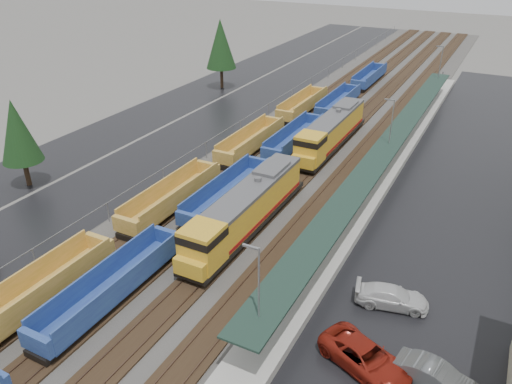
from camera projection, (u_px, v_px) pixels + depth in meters
The scene contains 16 objects.
ballast_strip at pixel (333, 128), 65.61m from camera, with size 20.00×160.00×0.08m, color #302D2B.
trackbed at pixel (333, 127), 65.56m from camera, with size 14.60×160.00×0.22m.
west_parking_lot at pixel (234, 112), 71.75m from camera, with size 10.00×160.00×0.02m, color black.
west_road at pixel (177, 102), 75.84m from camera, with size 9.00×160.00×0.02m, color black.
east_commuter_lot at pixel (479, 190), 49.99m from camera, with size 16.00×100.00×0.02m, color black.
station_platform at pixel (386, 165), 53.54m from camera, with size 3.00×80.00×8.00m.
chainlink_fence at pixel (263, 110), 67.54m from camera, with size 0.08×160.04×2.02m.
tree_west_near at pixel (17, 131), 48.32m from camera, with size 3.96×3.96×9.00m.
tree_west_far at pixel (221, 44), 79.60m from camera, with size 4.84×4.84×11.00m.
locomotive_lead at pixel (245, 211), 41.76m from camera, with size 2.76×18.17×4.11m.
locomotive_trail at pixel (330, 132), 58.29m from camera, with size 2.76×18.17×4.11m.
well_string_yellow at pixel (114, 239), 39.90m from camera, with size 2.62×91.42×2.32m.
well_string_blue at pixel (228, 193), 47.06m from camera, with size 2.49×108.73×2.21m.
parked_car_east_b at pixel (365, 358), 29.22m from camera, with size 5.77×2.66×1.60m, color maroon.
parked_car_east_c at pixel (392, 297), 34.19m from camera, with size 4.97×2.02×1.44m, color silver.
parked_car_east_e at pixel (436, 377), 27.97m from camera, with size 4.67×1.63×1.54m, color #575A5C.
Camera 1 is at (19.58, 0.24, 22.93)m, focal length 35.00 mm.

